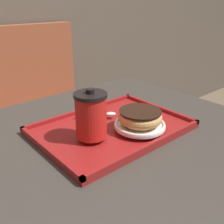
{
  "coord_description": "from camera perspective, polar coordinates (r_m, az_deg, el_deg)",
  "views": [
    {
      "loc": [
        -0.47,
        -0.55,
        1.14
      ],
      "look_at": [
        0.01,
        0.01,
        0.82
      ],
      "focal_mm": 42.0,
      "sensor_mm": 36.0,
      "label": 1
    }
  ],
  "objects": [
    {
      "name": "spoon",
      "position": [
        0.88,
        -1.54,
        -0.48
      ],
      "size": [
        0.12,
        0.1,
        0.01
      ],
      "rotation": [
        0.0,
        0.0,
        5.61
      ],
      "color": "silver",
      "rests_on": "serving_tray"
    },
    {
      "name": "donut_chocolate_glazed",
      "position": [
        0.8,
        6.12,
        -1.0
      ],
      "size": [
        0.13,
        0.13,
        0.04
      ],
      "color": "tan",
      "rests_on": "plate_with_chocolate_donut"
    },
    {
      "name": "cafe_table",
      "position": [
        0.92,
        -0.17,
        -14.26
      ],
      "size": [
        0.97,
        0.86,
        0.75
      ],
      "color": "#38332D",
      "rests_on": "ground_plane"
    },
    {
      "name": "plate_with_chocolate_donut",
      "position": [
        0.81,
        6.04,
        -2.77
      ],
      "size": [
        0.16,
        0.16,
        0.01
      ],
      "color": "white",
      "rests_on": "serving_tray"
    },
    {
      "name": "coffee_cup_front",
      "position": [
        0.73,
        -4.59,
        -0.61
      ],
      "size": [
        0.09,
        0.09,
        0.14
      ],
      "color": "red",
      "rests_on": "serving_tray"
    },
    {
      "name": "booth_bench",
      "position": [
        1.69,
        -22.37,
        -7.72
      ],
      "size": [
        1.16,
        0.44,
        1.0
      ],
      "color": "brown",
      "rests_on": "ground_plane"
    },
    {
      "name": "serving_tray",
      "position": [
        0.84,
        0.0,
        -3.57
      ],
      "size": [
        0.46,
        0.33,
        0.02
      ],
      "color": "maroon",
      "rests_on": "cafe_table"
    }
  ]
}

